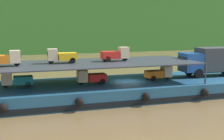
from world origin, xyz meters
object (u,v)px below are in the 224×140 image
object	(u,v)px
mini_truck_lower_stern	(17,80)
mini_truck_lower_mid	(159,73)
mini_truck_upper_stern	(5,59)
covered_lorry	(212,61)
cargo_barge	(128,89)
mini_truck_lower_aft	(91,77)
mini_truck_upper_mid	(61,56)
mini_truck_upper_fore	(116,54)

from	to	relation	value
mini_truck_lower_stern	mini_truck_lower_mid	world-z (taller)	same
mini_truck_lower_stern	mini_truck_upper_stern	distance (m)	2.25
covered_lorry	mini_truck_upper_stern	bearing A→B (deg)	-179.21
cargo_barge	mini_truck_lower_aft	distance (m)	4.17
cargo_barge	mini_truck_upper_stern	size ratio (longest dim) A/B	10.90
mini_truck_lower_aft	mini_truck_upper_mid	xyz separation A→B (m)	(-2.62, 0.91, 2.00)
mini_truck_upper_stern	mini_truck_lower_aft	bearing A→B (deg)	-1.91
cargo_barge	mini_truck_lower_mid	world-z (taller)	mini_truck_lower_mid
cargo_barge	mini_truck_lower_mid	xyz separation A→B (m)	(3.34, -0.24, 1.44)
covered_lorry	mini_truck_lower_stern	world-z (taller)	covered_lorry
mini_truck_upper_stern	mini_truck_upper_mid	world-z (taller)	same
mini_truck_lower_stern	mini_truck_upper_mid	bearing A→B (deg)	2.37
mini_truck_upper_stern	mini_truck_upper_fore	world-z (taller)	same
cargo_barge	mini_truck_lower_mid	bearing A→B (deg)	-4.15
mini_truck_lower_mid	mini_truck_upper_fore	bearing A→B (deg)	169.82
cargo_barge	mini_truck_upper_mid	distance (m)	7.39
mini_truck_lower_aft	mini_truck_upper_stern	distance (m)	7.95
mini_truck_upper_fore	mini_truck_lower_mid	bearing A→B (deg)	-10.18
mini_truck_upper_stern	mini_truck_upper_fore	size ratio (longest dim) A/B	0.99
cargo_barge	mini_truck_lower_stern	distance (m)	10.76
mini_truck_upper_stern	mini_truck_lower_mid	bearing A→B (deg)	-0.47
covered_lorry	mini_truck_lower_aft	xyz separation A→B (m)	(-13.86, -0.55, -1.00)
mini_truck_lower_mid	mini_truck_upper_fore	world-z (taller)	mini_truck_upper_fore
mini_truck_upper_mid	mini_truck_upper_fore	bearing A→B (deg)	0.26
covered_lorry	mini_truck_lower_stern	bearing A→B (deg)	179.50
mini_truck_upper_fore	mini_truck_lower_stern	bearing A→B (deg)	-178.83
mini_truck_lower_aft	mini_truck_upper_fore	size ratio (longest dim) A/B	1.00
mini_truck_lower_mid	mini_truck_upper_fore	size ratio (longest dim) A/B	1.01
mini_truck_lower_stern	mini_truck_lower_mid	size ratio (longest dim) A/B	1.00
covered_lorry	mini_truck_lower_mid	distance (m)	6.71
mini_truck_upper_stern	mini_truck_upper_fore	bearing A→B (deg)	3.68
mini_truck_lower_stern	mini_truck_upper_fore	distance (m)	9.77
cargo_barge	mini_truck_upper_fore	world-z (taller)	mini_truck_upper_fore
mini_truck_upper_mid	mini_truck_lower_stern	bearing A→B (deg)	-177.63
cargo_barge	mini_truck_upper_mid	size ratio (longest dim) A/B	10.75
mini_truck_upper_mid	covered_lorry	bearing A→B (deg)	-1.22
mini_truck_lower_aft	mini_truck_upper_stern	bearing A→B (deg)	178.09
covered_lorry	mini_truck_upper_fore	size ratio (longest dim) A/B	2.87
mini_truck_lower_mid	mini_truck_upper_mid	bearing A→B (deg)	175.52
mini_truck_upper_stern	mini_truck_upper_mid	size ratio (longest dim) A/B	0.99
mini_truck_lower_stern	mini_truck_lower_mid	bearing A→B (deg)	-2.45
mini_truck_upper_stern	mini_truck_upper_fore	distance (m)	10.51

